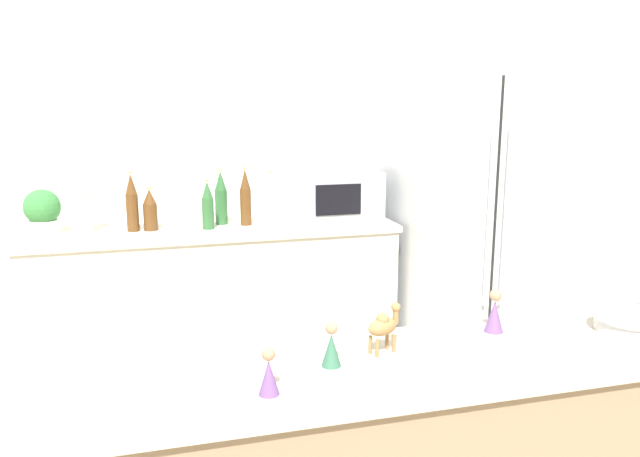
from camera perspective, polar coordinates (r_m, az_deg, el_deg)
wall_back at (r=3.89m, az=-3.59°, el=6.50°), size 8.00×0.06×2.55m
back_counter at (r=3.67m, az=-9.47°, el=-6.85°), size 2.02×0.63×0.94m
refrigerator at (r=3.90m, az=12.86°, el=0.60°), size 0.90×0.77×1.79m
potted_plant at (r=3.52m, az=-24.04°, el=1.45°), size 0.18×0.18×0.24m
paper_towel_roll at (r=3.49m, az=-20.99°, el=1.81°), size 0.11×0.11×0.28m
microwave at (r=3.68m, az=1.51°, el=3.12°), size 0.48×0.37×0.28m
back_bottle_0 at (r=3.66m, az=-4.50°, el=2.98°), size 0.07×0.07×0.29m
back_bottle_1 at (r=3.50m, az=-6.83°, el=2.82°), size 0.06×0.06×0.32m
back_bottle_2 at (r=3.43m, az=-10.23°, el=2.08°), size 0.07×0.07×0.27m
back_bottle_3 at (r=3.55m, az=-9.04°, el=2.77°), size 0.07×0.07×0.31m
back_bottle_4 at (r=3.46m, az=-15.27°, el=1.64°), size 0.08×0.08×0.23m
back_bottle_5 at (r=3.46m, az=-16.82°, el=2.26°), size 0.07×0.07×0.32m
fruit_bowl at (r=2.10m, az=26.58°, el=-7.61°), size 0.22×0.22×0.05m
camel_figurine at (r=1.72m, az=5.86°, el=-8.80°), size 0.11×0.08×0.13m
wise_man_figurine_blue at (r=1.94m, az=15.66°, el=-7.49°), size 0.06×0.06×0.13m
wise_man_figurine_crimson at (r=1.50m, az=-4.70°, el=-13.15°), size 0.05×0.05×0.12m
wise_man_figurine_purple at (r=1.64m, az=1.04°, el=-10.80°), size 0.05×0.05×0.12m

